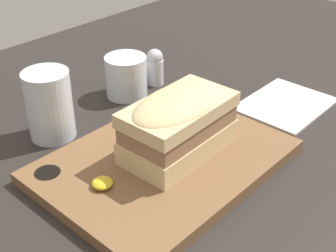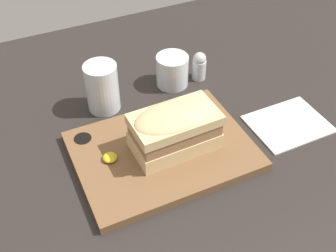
{
  "view_description": "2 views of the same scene",
  "coord_description": "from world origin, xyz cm",
  "px_view_note": "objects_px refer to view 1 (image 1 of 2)",
  "views": [
    {
      "loc": [
        -35.66,
        -43.21,
        43.3
      ],
      "look_at": [
        6.26,
        -4.89,
        8.34
      ],
      "focal_mm": 50.0,
      "sensor_mm": 36.0,
      "label": 1
    },
    {
      "loc": [
        -18.97,
        -59.27,
        64.07
      ],
      "look_at": [
        6.03,
        -5.71,
        9.72
      ],
      "focal_mm": 45.0,
      "sensor_mm": 36.0,
      "label": 2
    }
  ],
  "objects_px": {
    "sandwich": "(179,122)",
    "wine_glass": "(126,78)",
    "water_glass": "(50,109)",
    "salt_shaker": "(155,67)",
    "serving_board": "(164,161)",
    "napkin": "(286,104)"
  },
  "relations": [
    {
      "from": "wine_glass",
      "to": "napkin",
      "type": "bearing_deg",
      "value": -55.65
    },
    {
      "from": "wine_glass",
      "to": "water_glass",
      "type": "bearing_deg",
      "value": -175.1
    },
    {
      "from": "salt_shaker",
      "to": "sandwich",
      "type": "bearing_deg",
      "value": -128.71
    },
    {
      "from": "sandwich",
      "to": "napkin",
      "type": "height_order",
      "value": "sandwich"
    },
    {
      "from": "sandwich",
      "to": "wine_glass",
      "type": "xyz_separation_m",
      "value": [
        0.1,
        0.21,
        -0.03
      ]
    },
    {
      "from": "water_glass",
      "to": "wine_glass",
      "type": "relative_size",
      "value": 1.46
    },
    {
      "from": "water_glass",
      "to": "wine_glass",
      "type": "xyz_separation_m",
      "value": [
        0.18,
        0.02,
        -0.01
      ]
    },
    {
      "from": "water_glass",
      "to": "napkin",
      "type": "bearing_deg",
      "value": -33.44
    },
    {
      "from": "serving_board",
      "to": "napkin",
      "type": "relative_size",
      "value": 2.11
    },
    {
      "from": "serving_board",
      "to": "sandwich",
      "type": "distance_m",
      "value": 0.07
    },
    {
      "from": "napkin",
      "to": "salt_shaker",
      "type": "distance_m",
      "value": 0.26
    },
    {
      "from": "water_glass",
      "to": "salt_shaker",
      "type": "bearing_deg",
      "value": 2.04
    },
    {
      "from": "sandwich",
      "to": "water_glass",
      "type": "bearing_deg",
      "value": 112.6
    },
    {
      "from": "serving_board",
      "to": "salt_shaker",
      "type": "xyz_separation_m",
      "value": [
        0.19,
        0.2,
        0.03
      ]
    },
    {
      "from": "sandwich",
      "to": "water_glass",
      "type": "xyz_separation_m",
      "value": [
        -0.08,
        0.2,
        -0.02
      ]
    },
    {
      "from": "sandwich",
      "to": "salt_shaker",
      "type": "xyz_separation_m",
      "value": [
        0.17,
        0.21,
        -0.03
      ]
    },
    {
      "from": "sandwich",
      "to": "water_glass",
      "type": "relative_size",
      "value": 1.52
    },
    {
      "from": "serving_board",
      "to": "water_glass",
      "type": "height_order",
      "value": "water_glass"
    },
    {
      "from": "serving_board",
      "to": "sandwich",
      "type": "height_order",
      "value": "sandwich"
    },
    {
      "from": "serving_board",
      "to": "water_glass",
      "type": "bearing_deg",
      "value": 106.85
    },
    {
      "from": "serving_board",
      "to": "salt_shaker",
      "type": "height_order",
      "value": "salt_shaker"
    },
    {
      "from": "salt_shaker",
      "to": "serving_board",
      "type": "bearing_deg",
      "value": -133.58
    }
  ]
}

